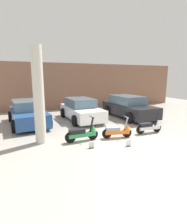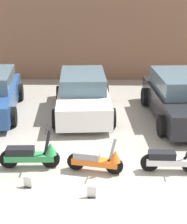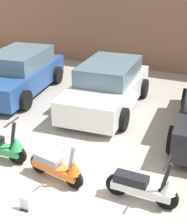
# 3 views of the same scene
# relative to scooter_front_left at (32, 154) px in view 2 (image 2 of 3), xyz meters

# --- Properties ---
(ground_plane) EXTENTS (28.00, 28.00, 0.00)m
(ground_plane) POSITION_rel_scooter_front_left_xyz_m (1.82, -0.65, -0.36)
(ground_plane) COLOR #9E998E
(wall_back) EXTENTS (19.60, 0.12, 3.81)m
(wall_back) POSITION_rel_scooter_front_left_xyz_m (1.82, 7.96, 1.55)
(wall_back) COLOR #845B47
(wall_back) RESTS_ON ground_plane
(scooter_front_left) EXTENTS (1.44, 0.52, 1.01)m
(scooter_front_left) POSITION_rel_scooter_front_left_xyz_m (0.00, 0.00, 0.00)
(scooter_front_left) COLOR black
(scooter_front_left) RESTS_ON ground_plane
(scooter_front_right) EXTENTS (1.33, 0.54, 0.93)m
(scooter_front_right) POSITION_rel_scooter_front_left_xyz_m (1.56, -0.17, -0.03)
(scooter_front_right) COLOR black
(scooter_front_right) RESTS_ON ground_plane
(scooter_front_center) EXTENTS (1.38, 0.50, 0.96)m
(scooter_front_center) POSITION_rel_scooter_front_left_xyz_m (3.32, -0.09, -0.02)
(scooter_front_center) COLOR black
(scooter_front_center) RESTS_ON ground_plane
(car_rear_center) EXTENTS (2.14, 4.07, 1.34)m
(car_rear_center) POSITION_rel_scooter_front_left_xyz_m (1.01, 3.72, 0.29)
(car_rear_center) COLOR white
(car_rear_center) RESTS_ON ground_plane
(car_rear_right) EXTENTS (2.29, 4.34, 1.43)m
(car_rear_right) POSITION_rel_scooter_front_left_xyz_m (4.21, 3.33, 0.33)
(car_rear_right) COLOR black
(car_rear_right) RESTS_ON ground_plane
(placard_near_left_scooter) EXTENTS (0.20, 0.16, 0.26)m
(placard_near_left_scooter) POSITION_rel_scooter_front_left_xyz_m (0.06, -0.85, -0.24)
(placard_near_left_scooter) COLOR black
(placard_near_left_scooter) RESTS_ON ground_plane
(placard_near_right_scooter) EXTENTS (0.20, 0.13, 0.26)m
(placard_near_right_scooter) POSITION_rel_scooter_front_left_xyz_m (1.46, -1.18, -0.24)
(placard_near_right_scooter) COLOR black
(placard_near_right_scooter) RESTS_ON ground_plane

